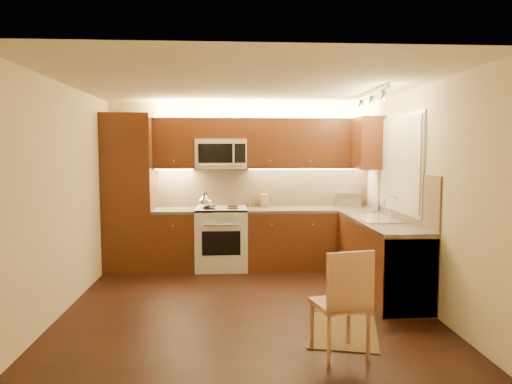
{
  "coord_description": "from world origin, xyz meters",
  "views": [
    {
      "loc": [
        -0.2,
        -5.28,
        1.75
      ],
      "look_at": [
        0.15,
        0.55,
        1.25
      ],
      "focal_mm": 32.95,
      "sensor_mm": 36.0,
      "label": 1
    }
  ],
  "objects": [
    {
      "name": "knife_block",
      "position": [
        0.36,
        1.88,
        1.0
      ],
      "size": [
        0.12,
        0.17,
        0.2
      ],
      "primitive_type": "cube",
      "rotation": [
        0.0,
        0.0,
        -0.23
      ],
      "color": "#A6704B",
      "rests_on": "counter_back_right"
    },
    {
      "name": "stove",
      "position": [
        -0.3,
        1.68,
        0.46
      ],
      "size": [
        0.76,
        0.65,
        0.92
      ],
      "primitive_type": null,
      "color": "silver",
      "rests_on": "floor"
    },
    {
      "name": "wall_right",
      "position": [
        2.0,
        0.0,
        1.25
      ],
      "size": [
        0.01,
        4.0,
        2.5
      ],
      "primitive_type": "cube",
      "color": "beige",
      "rests_on": "ground"
    },
    {
      "name": "toaster_oven",
      "position": [
        1.68,
        1.85,
        1.01
      ],
      "size": [
        0.44,
        0.38,
        0.22
      ],
      "primitive_type": "cube",
      "rotation": [
        0.0,
        0.0,
        -0.3
      ],
      "color": "silver",
      "rests_on": "counter_back_right"
    },
    {
      "name": "counter_back_left",
      "position": [
        -0.99,
        1.7,
        0.88
      ],
      "size": [
        0.62,
        0.6,
        0.04
      ],
      "primitive_type": "cube",
      "color": "#363331",
      "rests_on": "base_cab_back_left"
    },
    {
      "name": "base_cab_back_right",
      "position": [
        1.04,
        1.7,
        0.43
      ],
      "size": [
        1.92,
        0.6,
        0.86
      ],
      "primitive_type": "cube",
      "color": "#48290F",
      "rests_on": "floor"
    },
    {
      "name": "wall_left",
      "position": [
        -2.0,
        0.0,
        1.25
      ],
      "size": [
        0.01,
        4.0,
        2.5
      ],
      "primitive_type": "cube",
      "color": "beige",
      "rests_on": "ground"
    },
    {
      "name": "base_cab_back_left",
      "position": [
        -0.99,
        1.7,
        0.43
      ],
      "size": [
        0.62,
        0.6,
        0.86
      ],
      "primitive_type": "cube",
      "color": "#48290F",
      "rests_on": "floor"
    },
    {
      "name": "spice_jar_b",
      "position": [
        0.17,
        1.94,
        0.94
      ],
      "size": [
        0.05,
        0.05,
        0.08
      ],
      "primitive_type": "cylinder",
      "rotation": [
        0.0,
        0.0,
        0.15
      ],
      "color": "olive",
      "rests_on": "counter_back_right"
    },
    {
      "name": "upper_cab_right_corner",
      "position": [
        1.82,
        1.4,
        1.88
      ],
      "size": [
        0.35,
        0.5,
        0.75
      ],
      "primitive_type": "cube",
      "color": "#48290F",
      "rests_on": "wall_right"
    },
    {
      "name": "kettle",
      "position": [
        -0.53,
        1.58,
        1.04
      ],
      "size": [
        0.26,
        0.26,
        0.25
      ],
      "primitive_type": null,
      "rotation": [
        0.0,
        0.0,
        -0.27
      ],
      "color": "silver",
      "rests_on": "stove"
    },
    {
      "name": "spice_jar_c",
      "position": [
        0.14,
        1.94,
        0.95
      ],
      "size": [
        0.06,
        0.06,
        0.09
      ],
      "primitive_type": "cylinder",
      "rotation": [
        0.0,
        0.0,
        0.37
      ],
      "color": "silver",
      "rests_on": "counter_back_right"
    },
    {
      "name": "backsplash_back",
      "position": [
        0.35,
        1.99,
        1.2
      ],
      "size": [
        3.3,
        0.02,
        0.6
      ],
      "primitive_type": "cube",
      "color": "tan",
      "rests_on": "wall_back"
    },
    {
      "name": "window_blinds",
      "position": [
        1.97,
        0.55,
        1.6
      ],
      "size": [
        0.02,
        1.36,
        1.16
      ],
      "primitive_type": "cube",
      "color": "silver",
      "rests_on": "wall_right"
    },
    {
      "name": "upper_cab_back_right",
      "position": [
        1.04,
        1.82,
        1.88
      ],
      "size": [
        1.92,
        0.35,
        0.75
      ],
      "primitive_type": "cube",
      "color": "#48290F",
      "rests_on": "wall_back"
    },
    {
      "name": "base_cab_right",
      "position": [
        1.7,
        0.4,
        0.43
      ],
      "size": [
        0.6,
        2.0,
        0.86
      ],
      "primitive_type": "cube",
      "color": "#48290F",
      "rests_on": "floor"
    },
    {
      "name": "dining_chair",
      "position": [
        0.75,
        -1.41,
        0.47
      ],
      "size": [
        0.5,
        0.5,
        0.94
      ],
      "primitive_type": null,
      "rotation": [
        0.0,
        0.0,
        0.22
      ],
      "color": "#A6704B",
      "rests_on": "floor"
    },
    {
      "name": "pantry",
      "position": [
        -1.65,
        1.7,
        1.15
      ],
      "size": [
        0.7,
        0.6,
        2.3
      ],
      "primitive_type": "cube",
      "color": "#48290F",
      "rests_on": "floor"
    },
    {
      "name": "floor",
      "position": [
        0.0,
        0.0,
        0.0
      ],
      "size": [
        4.0,
        4.0,
        0.01
      ],
      "primitive_type": "cube",
      "color": "black",
      "rests_on": "ground"
    },
    {
      "name": "upper_cab_bridge",
      "position": [
        -0.3,
        1.82,
        2.09
      ],
      "size": [
        0.76,
        0.35,
        0.31
      ],
      "primitive_type": "cube",
      "color": "#48290F",
      "rests_on": "wall_back"
    },
    {
      "name": "wall_front",
      "position": [
        0.0,
        -2.0,
        1.25
      ],
      "size": [
        4.0,
        0.01,
        2.5
      ],
      "primitive_type": "cube",
      "color": "beige",
      "rests_on": "ground"
    },
    {
      "name": "spice_jar_a",
      "position": [
        0.43,
        1.86,
        0.95
      ],
      "size": [
        0.06,
        0.06,
        0.09
      ],
      "primitive_type": "cylinder",
      "rotation": [
        0.0,
        0.0,
        0.22
      ],
      "color": "silver",
      "rests_on": "counter_back_right"
    },
    {
      "name": "ceiling",
      "position": [
        0.0,
        0.0,
        2.5
      ],
      "size": [
        4.0,
        4.0,
        0.01
      ],
      "primitive_type": "cube",
      "color": "beige",
      "rests_on": "ground"
    },
    {
      "name": "sink",
      "position": [
        1.7,
        0.55,
        0.98
      ],
      "size": [
        0.52,
        0.86,
        0.15
      ],
      "primitive_type": null,
      "color": "silver",
      "rests_on": "counter_right"
    },
    {
      "name": "wall_back",
      "position": [
        0.0,
        2.0,
        1.25
      ],
      "size": [
        4.0,
        0.01,
        2.5
      ],
      "primitive_type": "cube",
      "color": "beige",
      "rests_on": "ground"
    },
    {
      "name": "soap_bottle",
      "position": [
        1.93,
        1.34,
        0.99
      ],
      "size": [
        0.11,
        0.11,
        0.19
      ],
      "primitive_type": "imported",
      "rotation": [
        0.0,
        0.0,
        -0.4
      ],
      "color": "silver",
      "rests_on": "counter_right"
    },
    {
      "name": "rug",
      "position": [
        0.91,
        -0.9,
        0.01
      ],
      "size": [
        0.85,
        1.08,
        0.01
      ],
      "primitive_type": "cube",
      "rotation": [
        0.0,
        0.0,
        -0.25
      ],
      "color": "black",
      "rests_on": "floor"
    },
    {
      "name": "faucet",
      "position": [
        1.88,
        0.55,
        1.05
      ],
      "size": [
        0.2,
        0.04,
        0.3
      ],
      "primitive_type": null,
      "color": "silver",
      "rests_on": "counter_right"
    },
    {
      "name": "dishwasher",
      "position": [
        1.7,
        -0.3,
        0.43
      ],
      "size": [
        0.58,
        0.6,
        0.84
      ],
      "primitive_type": "cube",
      "color": "silver",
      "rests_on": "floor"
    },
    {
      "name": "window_frame",
      "position": [
        1.99,
        0.55,
        1.6
      ],
      "size": [
        0.03,
        1.44,
        1.24
      ],
      "primitive_type": "cube",
      "color": "silver",
      "rests_on": "wall_right"
    },
    {
      "name": "track_light_bar",
      "position": [
        1.55,
        0.4,
        2.46
      ],
      "size": [
        0.04,
        1.2,
        0.03
      ],
      "primitive_type": "cube",
      "color": "silver",
      "rests_on": "ceiling"
    },
    {
      "name": "microwave",
      "position": [
        -0.3,
        1.81,
        1.72
      ],
      "size": [
        0.76,
        0.38,
        0.44
      ],
      "primitive_type": null,
      "color": "silver",
      "rests_on": "wall_back"
    },
    {
      "name": "spice_jar_d",
      "position": [
        0.32,
        1.83,
        0.95
      ],
      "size": [
        0.05,
        0.05,
        0.1
      ],
      "primitive_type": "cylinder",
      "rotation": [
        0.0,
        0.0,
        0.24
      ],
      "color": "#A45E31",
      "rests_on": "counter_back_right"
    },
    {
      "name": "counter_back_right",
      "position": [
        1.04,
        1.7,
        0.88
      ],
      "size": [
        1.92,
        0.6,
        0.04
      ],
      "primitive_type": "cube",
      "color": "#363331",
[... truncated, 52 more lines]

